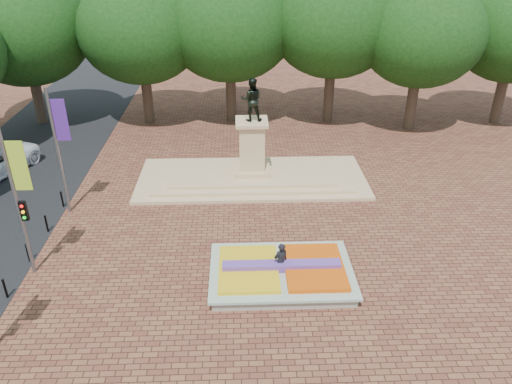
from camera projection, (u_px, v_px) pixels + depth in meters
ground at (257, 254)px, 23.97m from camera, size 90.00×90.00×0.00m
flower_bed at (282, 273)px, 22.06m from camera, size 6.30×4.30×0.91m
monument at (252, 167)px, 30.62m from camera, size 14.00×6.00×6.40m
tree_row_back at (279, 38)px, 36.81m from camera, size 44.80×8.80×10.43m
banner_poles at (16, 200)px, 20.67m from camera, size 0.88×11.17×7.00m
bollard_row at (17, 269)px, 22.05m from camera, size 0.12×13.12×0.98m
pedestrian at (281, 261)px, 21.89m from camera, size 0.79×0.66×1.83m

